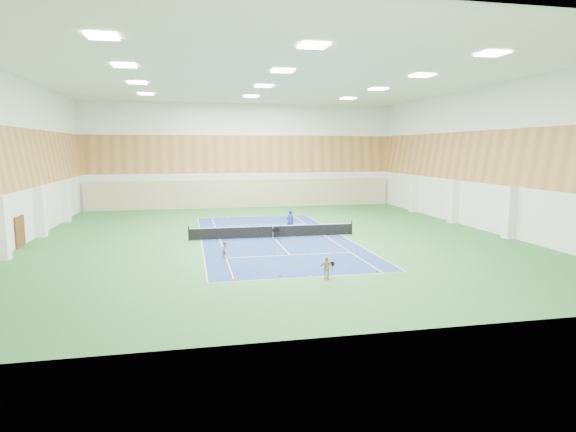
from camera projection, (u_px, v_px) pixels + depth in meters
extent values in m
plane|color=#2E6D33|center=(273.00, 238.00, 37.28)|extent=(40.00, 40.00, 0.00)
cube|color=navy|center=(273.00, 237.00, 37.28)|extent=(10.97, 23.77, 0.01)
cube|color=#C6B793|center=(244.00, 194.00, 56.21)|extent=(35.40, 0.16, 3.20)
cube|color=#593319|center=(20.00, 232.00, 33.52)|extent=(0.08, 1.80, 2.20)
imported|color=navy|center=(290.00, 222.00, 38.94)|extent=(0.82, 0.66, 1.96)
imported|color=#9998A1|center=(225.00, 250.00, 30.09)|extent=(0.69, 0.67, 1.12)
imported|color=tan|center=(326.00, 268.00, 25.26)|extent=(0.75, 0.38, 1.23)
cone|color=#DB640B|center=(243.00, 254.00, 30.82)|extent=(0.20, 0.20, 0.22)
cone|color=#FF550D|center=(275.00, 252.00, 31.43)|extent=(0.21, 0.21, 0.24)
cone|color=orange|center=(302.00, 255.00, 30.67)|extent=(0.22, 0.22, 0.24)
cone|color=#F9590D|center=(334.00, 253.00, 31.43)|extent=(0.18, 0.18, 0.19)
cone|color=#FE570D|center=(235.00, 279.00, 25.11)|extent=(0.19, 0.19, 0.21)
cone|color=#EE4F0C|center=(280.00, 275.00, 25.75)|extent=(0.20, 0.20, 0.22)
cone|color=#F35B0C|center=(327.00, 277.00, 25.52)|extent=(0.17, 0.17, 0.19)
cone|color=#E1400B|center=(377.00, 271.00, 26.77)|extent=(0.18, 0.18, 0.19)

